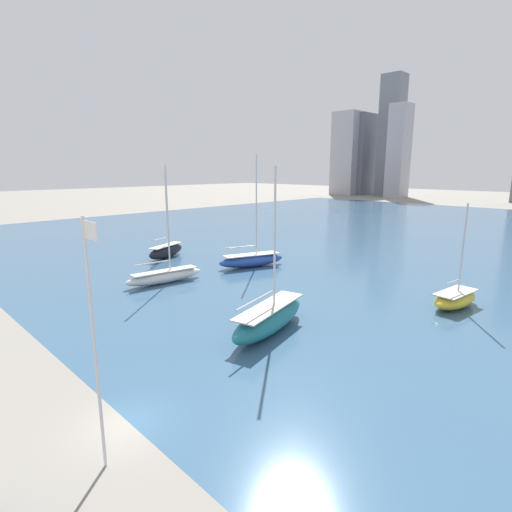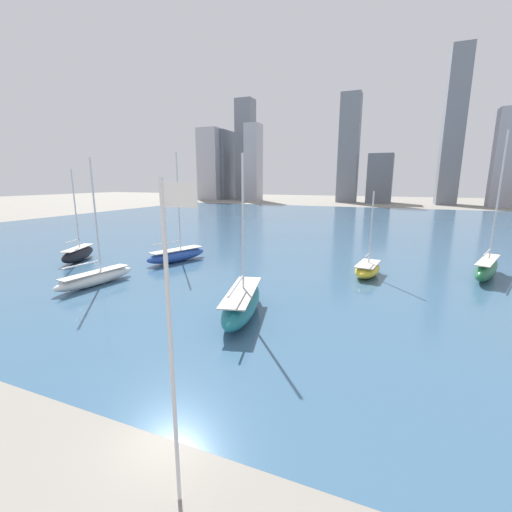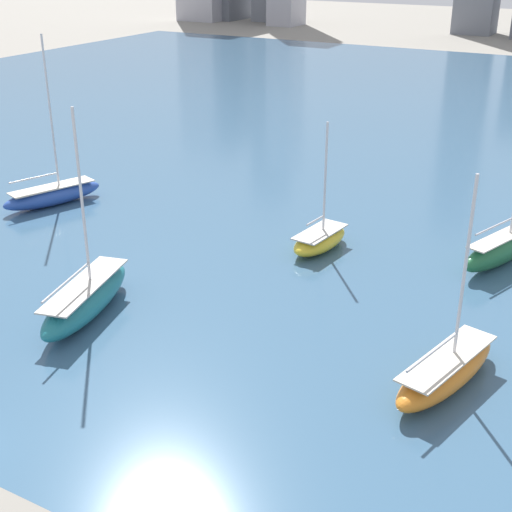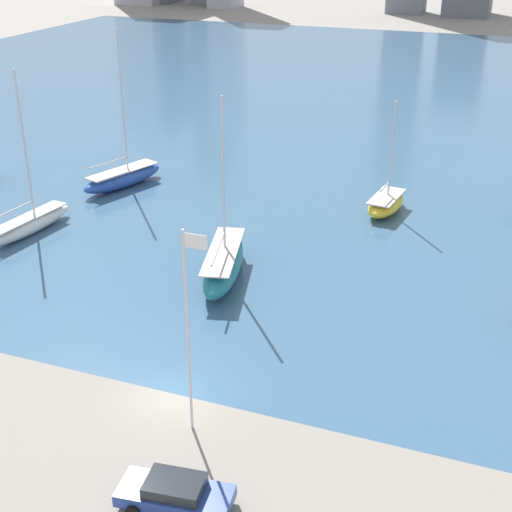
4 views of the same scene
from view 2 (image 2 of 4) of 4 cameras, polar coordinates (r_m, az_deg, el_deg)
name	(u,v)px [view 2 (image 2 of 4)]	position (r m, az deg, el deg)	size (l,w,h in m)	color
ground_plane	(169,439)	(17.19, -14.31, -27.45)	(500.00, 500.00, 0.00)	gray
harbor_water	(357,230)	(81.48, 16.49, 4.24)	(180.00, 140.00, 0.00)	#385B7A
flag_pole	(172,342)	(11.32, -13.82, -13.69)	(1.24, 0.14, 11.04)	silver
distant_city_skyline	(319,156)	(187.09, 10.46, 16.08)	(156.68, 21.49, 66.95)	#A8A8B2
sailboat_white	(96,277)	(40.33, -25.14, -3.22)	(2.96, 9.42, 13.19)	white
sailboat_black	(78,254)	(53.37, -27.52, 0.37)	(4.48, 7.73, 12.44)	black
sailboat_yellow	(367,269)	(41.90, 18.09, -2.09)	(3.24, 6.38, 9.76)	yellow
sailboat_teal	(242,303)	(28.24, -2.37, -7.77)	(4.87, 10.36, 13.00)	#1E757F
sailboat_blue	(177,255)	(48.27, -13.06, 0.23)	(5.24, 9.43, 14.62)	#284CA8
sailboat_green	(487,268)	(46.97, 34.07, -1.64)	(4.79, 9.74, 16.21)	#236B3D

